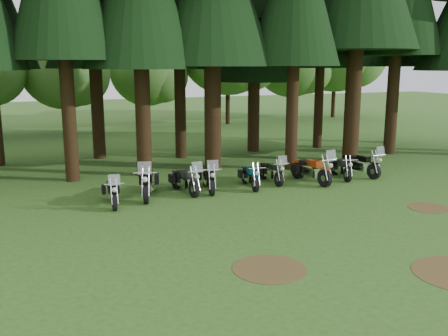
{
  "coord_description": "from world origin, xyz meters",
  "views": [
    {
      "loc": [
        -8.37,
        -11.93,
        4.81
      ],
      "look_at": [
        -1.24,
        5.0,
        1.0
      ],
      "focal_mm": 40.0,
      "sensor_mm": 36.0,
      "label": 1
    }
  ],
  "objects_px": {
    "motorcycle_0": "(112,193)",
    "motorcycle_4": "(250,177)",
    "motorcycle_1": "(148,184)",
    "motorcycle_7": "(341,169)",
    "motorcycle_3": "(208,179)",
    "motorcycle_8": "(360,165)",
    "motorcycle_2": "(185,181)",
    "motorcycle_5": "(271,173)",
    "motorcycle_6": "(311,171)"
  },
  "relations": [
    {
      "from": "motorcycle_0",
      "to": "motorcycle_7",
      "type": "height_order",
      "value": "motorcycle_0"
    },
    {
      "from": "motorcycle_5",
      "to": "motorcycle_8",
      "type": "distance_m",
      "value": 4.27
    },
    {
      "from": "motorcycle_2",
      "to": "motorcycle_5",
      "type": "distance_m",
      "value": 3.83
    },
    {
      "from": "motorcycle_5",
      "to": "motorcycle_6",
      "type": "height_order",
      "value": "motorcycle_6"
    },
    {
      "from": "motorcycle_1",
      "to": "motorcycle_8",
      "type": "xyz_separation_m",
      "value": [
        9.54,
        -0.04,
        -0.04
      ]
    },
    {
      "from": "motorcycle_2",
      "to": "motorcycle_7",
      "type": "relative_size",
      "value": 1.1
    },
    {
      "from": "motorcycle_5",
      "to": "motorcycle_0",
      "type": "bearing_deg",
      "value": -171.5
    },
    {
      "from": "motorcycle_1",
      "to": "motorcycle_5",
      "type": "distance_m",
      "value": 5.3
    },
    {
      "from": "motorcycle_0",
      "to": "motorcycle_4",
      "type": "xyz_separation_m",
      "value": [
        5.54,
        0.45,
        -0.01
      ]
    },
    {
      "from": "motorcycle_1",
      "to": "motorcycle_5",
      "type": "bearing_deg",
      "value": 21.55
    },
    {
      "from": "motorcycle_1",
      "to": "motorcycle_3",
      "type": "distance_m",
      "value": 2.42
    },
    {
      "from": "motorcycle_0",
      "to": "motorcycle_7",
      "type": "xyz_separation_m",
      "value": [
        9.88,
        0.43,
        -0.01
      ]
    },
    {
      "from": "motorcycle_2",
      "to": "motorcycle_5",
      "type": "xyz_separation_m",
      "value": [
        3.82,
        0.21,
        -0.03
      ]
    },
    {
      "from": "motorcycle_3",
      "to": "motorcycle_7",
      "type": "distance_m",
      "value": 6.06
    },
    {
      "from": "motorcycle_6",
      "to": "motorcycle_1",
      "type": "bearing_deg",
      "value": 169.6
    },
    {
      "from": "motorcycle_2",
      "to": "motorcycle_6",
      "type": "relative_size",
      "value": 0.9
    },
    {
      "from": "motorcycle_4",
      "to": "motorcycle_7",
      "type": "bearing_deg",
      "value": 8.7
    },
    {
      "from": "motorcycle_5",
      "to": "motorcycle_8",
      "type": "height_order",
      "value": "motorcycle_8"
    },
    {
      "from": "motorcycle_0",
      "to": "motorcycle_6",
      "type": "xyz_separation_m",
      "value": [
        8.22,
        0.18,
        0.08
      ]
    },
    {
      "from": "motorcycle_0",
      "to": "motorcycle_6",
      "type": "distance_m",
      "value": 8.22
    },
    {
      "from": "motorcycle_2",
      "to": "motorcycle_4",
      "type": "distance_m",
      "value": 2.68
    },
    {
      "from": "motorcycle_1",
      "to": "motorcycle_5",
      "type": "height_order",
      "value": "motorcycle_1"
    },
    {
      "from": "motorcycle_1",
      "to": "motorcycle_7",
      "type": "height_order",
      "value": "motorcycle_1"
    },
    {
      "from": "motorcycle_0",
      "to": "motorcycle_6",
      "type": "relative_size",
      "value": 0.84
    },
    {
      "from": "motorcycle_1",
      "to": "motorcycle_4",
      "type": "distance_m",
      "value": 4.14
    },
    {
      "from": "motorcycle_1",
      "to": "motorcycle_4",
      "type": "xyz_separation_m",
      "value": [
        4.14,
        -0.08,
        -0.1
      ]
    },
    {
      "from": "motorcycle_0",
      "to": "motorcycle_7",
      "type": "bearing_deg",
      "value": 7.39
    },
    {
      "from": "motorcycle_0",
      "to": "motorcycle_1",
      "type": "xyz_separation_m",
      "value": [
        1.41,
        0.54,
        0.09
      ]
    },
    {
      "from": "motorcycle_3",
      "to": "motorcycle_5",
      "type": "height_order",
      "value": "motorcycle_3"
    },
    {
      "from": "motorcycle_3",
      "to": "motorcycle_8",
      "type": "bearing_deg",
      "value": 11.26
    },
    {
      "from": "motorcycle_0",
      "to": "motorcycle_3",
      "type": "height_order",
      "value": "motorcycle_3"
    },
    {
      "from": "motorcycle_1",
      "to": "motorcycle_7",
      "type": "bearing_deg",
      "value": 17.65
    },
    {
      "from": "motorcycle_1",
      "to": "motorcycle_8",
      "type": "height_order",
      "value": "motorcycle_1"
    },
    {
      "from": "motorcycle_0",
      "to": "motorcycle_7",
      "type": "distance_m",
      "value": 9.89
    },
    {
      "from": "motorcycle_3",
      "to": "motorcycle_7",
      "type": "relative_size",
      "value": 1.11
    },
    {
      "from": "motorcycle_0",
      "to": "motorcycle_8",
      "type": "bearing_deg",
      "value": 7.48
    },
    {
      "from": "motorcycle_1",
      "to": "motorcycle_3",
      "type": "xyz_separation_m",
      "value": [
        2.42,
        0.07,
        -0.06
      ]
    },
    {
      "from": "motorcycle_2",
      "to": "motorcycle_7",
      "type": "xyz_separation_m",
      "value": [
        7.02,
        -0.19,
        -0.04
      ]
    },
    {
      "from": "motorcycle_0",
      "to": "motorcycle_8",
      "type": "distance_m",
      "value": 10.96
    },
    {
      "from": "motorcycle_7",
      "to": "motorcycle_8",
      "type": "relative_size",
      "value": 0.87
    },
    {
      "from": "motorcycle_3",
      "to": "motorcycle_4",
      "type": "xyz_separation_m",
      "value": [
        1.72,
        -0.15,
        -0.04
      ]
    },
    {
      "from": "motorcycle_2",
      "to": "motorcycle_8",
      "type": "height_order",
      "value": "motorcycle_8"
    },
    {
      "from": "motorcycle_5",
      "to": "motorcycle_6",
      "type": "relative_size",
      "value": 0.84
    },
    {
      "from": "motorcycle_2",
      "to": "motorcycle_8",
      "type": "bearing_deg",
      "value": -8.9
    },
    {
      "from": "motorcycle_4",
      "to": "motorcycle_5",
      "type": "height_order",
      "value": "motorcycle_5"
    },
    {
      "from": "motorcycle_2",
      "to": "motorcycle_6",
      "type": "distance_m",
      "value": 5.37
    },
    {
      "from": "motorcycle_0",
      "to": "motorcycle_4",
      "type": "bearing_deg",
      "value": 9.58
    },
    {
      "from": "motorcycle_1",
      "to": "motorcycle_2",
      "type": "distance_m",
      "value": 1.47
    },
    {
      "from": "motorcycle_4",
      "to": "motorcycle_0",
      "type": "bearing_deg",
      "value": -166.32
    },
    {
      "from": "motorcycle_2",
      "to": "motorcycle_6",
      "type": "height_order",
      "value": "motorcycle_6"
    }
  ]
}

